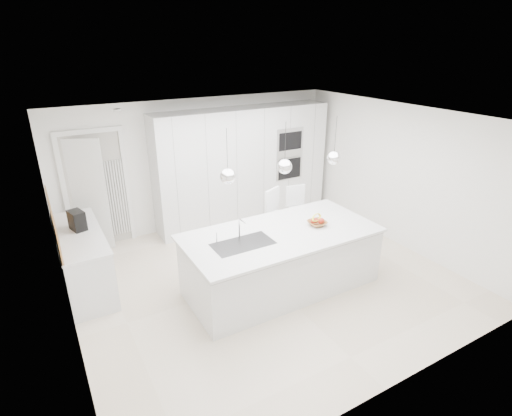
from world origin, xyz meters
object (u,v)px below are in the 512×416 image
island_base (282,262)px  bar_stool_right (299,218)px  espresso_machine (77,220)px  fruit_bowl (317,223)px  bar_stool_left (277,225)px

island_base → bar_stool_right: size_ratio=2.49×
espresso_machine → fruit_bowl: bearing=-43.3°
bar_stool_left → bar_stool_right: bar_stool_left is taller
island_base → espresso_machine: bearing=147.6°
fruit_bowl → espresso_machine: espresso_machine is taller
fruit_bowl → bar_stool_left: 0.93m
island_base → bar_stool_left: 0.95m
island_base → bar_stool_right: bearing=43.7°
fruit_bowl → bar_stool_right: 1.09m
island_base → fruit_bowl: (0.60, -0.03, 0.50)m
bar_stool_right → espresso_machine: bearing=177.3°
fruit_bowl → espresso_machine: (-3.13, 1.63, 0.11)m
espresso_machine → bar_stool_right: 3.60m
fruit_bowl → bar_stool_left: bearing=100.9°
espresso_machine → bar_stool_left: espresso_machine is taller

